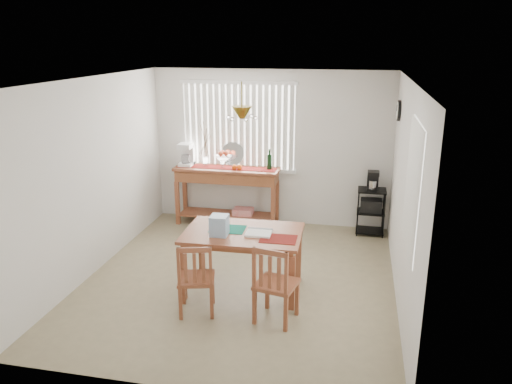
% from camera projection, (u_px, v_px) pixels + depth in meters
% --- Properties ---
extents(ground, '(4.00, 4.50, 0.01)m').
position_uv_depth(ground, '(240.00, 279.00, 6.65)').
color(ground, gray).
extents(room_shell, '(4.20, 4.70, 2.70)m').
position_uv_depth(room_shell, '(240.00, 154.00, 6.17)').
color(room_shell, silver).
rests_on(room_shell, ground).
extents(sideboard, '(1.77, 0.50, 0.99)m').
position_uv_depth(sideboard, '(228.00, 182.00, 8.42)').
color(sideboard, brown).
rests_on(sideboard, ground).
extents(sideboard_items, '(1.68, 0.42, 0.76)m').
position_uv_depth(sideboard_items, '(210.00, 158.00, 8.38)').
color(sideboard_items, maroon).
rests_on(sideboard_items, sideboard).
extents(wire_cart, '(0.44, 0.36, 0.75)m').
position_uv_depth(wire_cart, '(371.00, 207.00, 8.06)').
color(wire_cart, black).
rests_on(wire_cart, ground).
extents(cart_items, '(0.18, 0.21, 0.31)m').
position_uv_depth(cart_items, '(373.00, 181.00, 7.93)').
color(cart_items, black).
rests_on(cart_items, wire_cart).
extents(dining_table, '(1.47, 0.97, 0.78)m').
position_uv_depth(dining_table, '(243.00, 238.00, 6.19)').
color(dining_table, brown).
rests_on(dining_table, ground).
extents(table_items, '(1.12, 0.51, 0.25)m').
position_uv_depth(table_items, '(229.00, 228.00, 6.05)').
color(table_items, '#136E59').
rests_on(table_items, dining_table).
extents(chair_left, '(0.50, 0.50, 0.89)m').
position_uv_depth(chair_left, '(196.00, 279.00, 5.69)').
color(chair_left, brown).
rests_on(chair_left, ground).
extents(chair_right, '(0.51, 0.51, 0.94)m').
position_uv_depth(chair_right, '(275.00, 284.00, 5.51)').
color(chair_right, brown).
rests_on(chair_right, ground).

